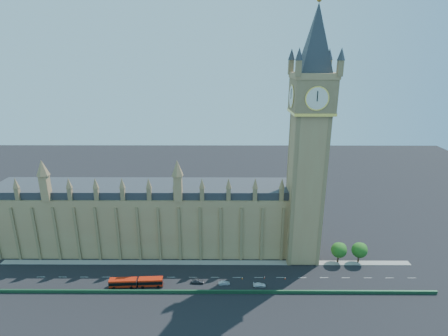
{
  "coord_description": "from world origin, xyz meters",
  "views": [
    {
      "loc": [
        7.86,
        -109.58,
        77.1
      ],
      "look_at": [
        7.31,
        10.0,
        38.93
      ],
      "focal_mm": 28.0,
      "sensor_mm": 36.0,
      "label": 1
    }
  ],
  "objects_px": {
    "red_bus": "(136,282)",
    "car_white": "(259,285)",
    "car_silver": "(224,283)",
    "car_grey": "(198,281)"
  },
  "relations": [
    {
      "from": "car_silver",
      "to": "car_white",
      "type": "relative_size",
      "value": 0.9
    },
    {
      "from": "car_grey",
      "to": "car_white",
      "type": "xyz_separation_m",
      "value": [
        21.86,
        -1.91,
        -0.14
      ]
    },
    {
      "from": "car_grey",
      "to": "car_white",
      "type": "height_order",
      "value": "car_grey"
    },
    {
      "from": "car_grey",
      "to": "car_silver",
      "type": "xyz_separation_m",
      "value": [
        9.43,
        -0.94,
        -0.12
      ]
    },
    {
      "from": "car_white",
      "to": "car_silver",
      "type": "bearing_deg",
      "value": 86.13
    },
    {
      "from": "red_bus",
      "to": "car_white",
      "type": "xyz_separation_m",
      "value": [
        43.3,
        0.19,
        -1.02
      ]
    },
    {
      "from": "red_bus",
      "to": "car_grey",
      "type": "xyz_separation_m",
      "value": [
        21.44,
        2.1,
        -0.89
      ]
    },
    {
      "from": "red_bus",
      "to": "car_white",
      "type": "bearing_deg",
      "value": -2.75
    },
    {
      "from": "car_silver",
      "to": "car_white",
      "type": "xyz_separation_m",
      "value": [
        12.43,
        -0.97,
        -0.02
      ]
    },
    {
      "from": "red_bus",
      "to": "car_grey",
      "type": "height_order",
      "value": "red_bus"
    }
  ]
}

